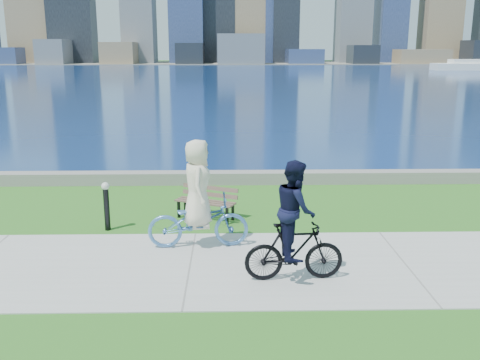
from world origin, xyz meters
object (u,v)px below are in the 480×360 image
object	(u,v)px
park_bench	(207,199)
cyclist_man	(295,231)
cyclist_woman	(198,208)
bollard_lamp	(106,203)

from	to	relation	value
park_bench	cyclist_man	world-z (taller)	cyclist_man
cyclist_woman	cyclist_man	bearing A→B (deg)	-137.22
cyclist_man	bollard_lamp	bearing A→B (deg)	51.17
cyclist_woman	cyclist_man	world-z (taller)	cyclist_woman
park_bench	cyclist_woman	bearing A→B (deg)	-68.47
bollard_lamp	cyclist_man	bearing A→B (deg)	-35.68
bollard_lamp	cyclist_woman	size ratio (longest dim) A/B	0.50
bollard_lamp	park_bench	bearing A→B (deg)	20.36
park_bench	cyclist_woman	distance (m)	1.94
park_bench	bollard_lamp	world-z (taller)	bollard_lamp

